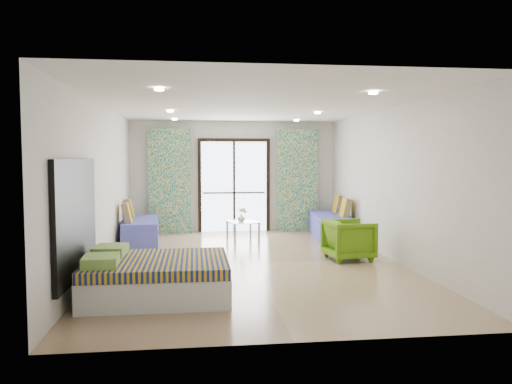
{
  "coord_description": "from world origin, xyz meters",
  "views": [
    {
      "loc": [
        -0.97,
        -8.45,
        1.82
      ],
      "look_at": [
        0.21,
        1.09,
        1.15
      ],
      "focal_mm": 35.0,
      "sensor_mm": 36.0,
      "label": 1
    }
  ],
  "objects": [
    {
      "name": "headboard",
      "position": [
        -2.46,
        -1.94,
        1.05
      ],
      "size": [
        0.06,
        2.1,
        1.5
      ],
      "primitive_type": "cube",
      "color": "black",
      "rests_on": "floor"
    },
    {
      "name": "wall_left",
      "position": [
        -2.5,
        0.0,
        1.35
      ],
      "size": [
        0.01,
        7.5,
        2.7
      ],
      "primitive_type": null,
      "color": "silver",
      "rests_on": "ground"
    },
    {
      "name": "downlight_b",
      "position": [
        1.4,
        -2.0,
        2.67
      ],
      "size": [
        0.12,
        0.12,
        0.02
      ],
      "primitive_type": "cylinder",
      "color": "#FFE0B2",
      "rests_on": "ceiling"
    },
    {
      "name": "balcony_door",
      "position": [
        0.0,
        3.72,
        1.26
      ],
      "size": [
        1.76,
        0.08,
        2.28
      ],
      "color": "black",
      "rests_on": "floor"
    },
    {
      "name": "downlight_e",
      "position": [
        -1.4,
        3.0,
        2.67
      ],
      "size": [
        0.12,
        0.12,
        0.02
      ],
      "primitive_type": "cylinder",
      "color": "#FFE0B2",
      "rests_on": "ceiling"
    },
    {
      "name": "wall_right",
      "position": [
        2.5,
        0.0,
        1.35
      ],
      "size": [
        0.01,
        7.5,
        2.7
      ],
      "primitive_type": null,
      "color": "silver",
      "rests_on": "ground"
    },
    {
      "name": "curtain_right",
      "position": [
        1.55,
        3.57,
        1.25
      ],
      "size": [
        1.0,
        0.1,
        2.5
      ],
      "primitive_type": "cube",
      "color": "white",
      "rests_on": "floor"
    },
    {
      "name": "downlight_a",
      "position": [
        -1.4,
        -2.0,
        2.67
      ],
      "size": [
        0.12,
        0.12,
        0.02
      ],
      "primitive_type": "cylinder",
      "color": "#FFE0B2",
      "rests_on": "ceiling"
    },
    {
      "name": "switch_plate",
      "position": [
        -2.47,
        -0.69,
        1.05
      ],
      "size": [
        0.02,
        0.1,
        0.1
      ],
      "primitive_type": "cube",
      "color": "silver",
      "rests_on": "wall_left"
    },
    {
      "name": "balcony_rail",
      "position": [
        0.0,
        3.73,
        0.95
      ],
      "size": [
        1.52,
        0.03,
        0.04
      ],
      "primitive_type": "cube",
      "color": "#595451",
      "rests_on": "balcony_door"
    },
    {
      "name": "wall_back",
      "position": [
        0.0,
        3.75,
        1.35
      ],
      "size": [
        5.0,
        0.01,
        2.7
      ],
      "primitive_type": null,
      "color": "silver",
      "rests_on": "ground"
    },
    {
      "name": "wall_front",
      "position": [
        0.0,
        -3.75,
        1.35
      ],
      "size": [
        5.0,
        0.01,
        2.7
      ],
      "primitive_type": null,
      "color": "silver",
      "rests_on": "ground"
    },
    {
      "name": "daybed_right",
      "position": [
        2.12,
        2.55,
        0.29
      ],
      "size": [
        0.92,
        1.96,
        0.93
      ],
      "rotation": [
        0.0,
        0.0,
        -0.1
      ],
      "color": "#484DAC",
      "rests_on": "floor"
    },
    {
      "name": "downlight_f",
      "position": [
        1.4,
        3.0,
        2.67
      ],
      "size": [
        0.12,
        0.12,
        0.02
      ],
      "primitive_type": "cylinder",
      "color": "#FFE0B2",
      "rests_on": "ceiling"
    },
    {
      "name": "floor",
      "position": [
        0.0,
        0.0,
        0.0
      ],
      "size": [
        5.0,
        7.5,
        0.01
      ],
      "primitive_type": null,
      "color": "#957859",
      "rests_on": "ground"
    },
    {
      "name": "downlight_d",
      "position": [
        1.4,
        1.0,
        2.67
      ],
      "size": [
        0.12,
        0.12,
        0.02
      ],
      "primitive_type": "cylinder",
      "color": "#FFE0B2",
      "rests_on": "ceiling"
    },
    {
      "name": "curtain_left",
      "position": [
        -1.55,
        3.57,
        1.25
      ],
      "size": [
        1.0,
        0.1,
        2.5
      ],
      "primitive_type": "cube",
      "color": "white",
      "rests_on": "floor"
    },
    {
      "name": "armchair",
      "position": [
        1.75,
        0.05,
        0.39
      ],
      "size": [
        0.8,
        0.84,
        0.78
      ],
      "primitive_type": "imported",
      "rotation": [
        0.0,
        0.0,
        1.69
      ],
      "color": "#548B12",
      "rests_on": "floor"
    },
    {
      "name": "coffee_table",
      "position": [
        0.08,
        2.37,
        0.37
      ],
      "size": [
        0.76,
        0.76,
        0.72
      ],
      "rotation": [
        0.0,
        0.0,
        0.23
      ],
      "color": "silver",
      "rests_on": "floor"
    },
    {
      "name": "daybed_left",
      "position": [
        -2.12,
        2.24,
        0.28
      ],
      "size": [
        0.84,
        1.89,
        0.91
      ],
      "rotation": [
        0.0,
        0.0,
        0.07
      ],
      "color": "#484DAC",
      "rests_on": "floor"
    },
    {
      "name": "bed",
      "position": [
        -1.47,
        -1.94,
        0.26
      ],
      "size": [
        1.82,
        1.49,
        0.63
      ],
      "color": "silver",
      "rests_on": "floor"
    },
    {
      "name": "ceiling",
      "position": [
        0.0,
        0.0,
        2.7
      ],
      "size": [
        5.0,
        7.5,
        0.01
      ],
      "primitive_type": null,
      "color": "silver",
      "rests_on": "ground"
    },
    {
      "name": "vase",
      "position": [
        0.05,
        2.34,
        0.5
      ],
      "size": [
        0.18,
        0.18,
        0.17
      ],
      "primitive_type": "imported",
      "rotation": [
        0.0,
        0.0,
        -0.06
      ],
      "color": "white",
      "rests_on": "coffee_table"
    },
    {
      "name": "downlight_c",
      "position": [
        -1.4,
        1.0,
        2.67
      ],
      "size": [
        0.12,
        0.12,
        0.02
      ],
      "primitive_type": "cylinder",
      "color": "#FFE0B2",
      "rests_on": "ceiling"
    }
  ]
}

